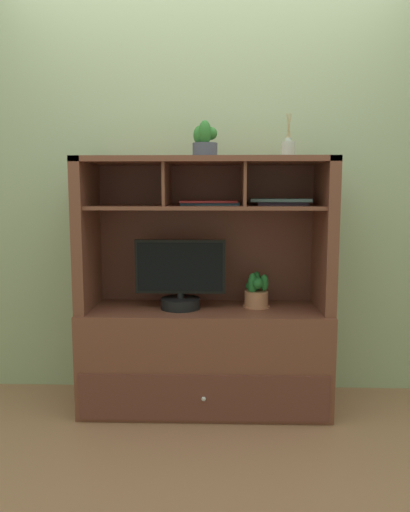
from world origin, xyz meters
The scene contains 9 objects.
floor_plane centered at (0.00, 0.00, -0.01)m, with size 6.00×6.00×0.02m, color #9A694D.
back_wall centered at (0.00, 0.27, 1.40)m, with size 6.00×0.02×2.80m, color #9DAE88.
media_console centered at (0.00, 0.01, 0.44)m, with size 1.38×0.52×1.41m.
tv_monitor centered at (-0.14, -0.02, 0.74)m, with size 0.50×0.22×0.39m.
potted_orchid centered at (0.29, 0.03, 0.66)m, with size 0.15×0.15×0.20m.
magazine_stack_left centered at (0.42, 0.04, 1.17)m, with size 0.35×0.27×0.04m.
magazine_stack_centre centered at (0.02, 0.05, 1.16)m, with size 0.34×0.23×0.03m.
diffuser_bottle centered at (0.45, -0.01, 1.45)m, with size 0.07×0.07×0.23m.
potted_succulent centered at (0.00, -0.01, 1.49)m, with size 0.15×0.15×0.20m.
Camera 1 is at (0.07, -2.72, 1.23)m, focal length 34.55 mm.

